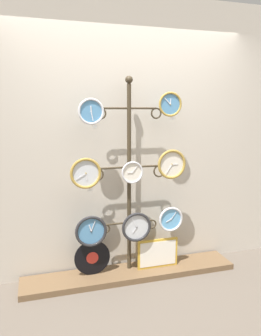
{
  "coord_description": "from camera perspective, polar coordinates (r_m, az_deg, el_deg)",
  "views": [
    {
      "loc": [
        -0.89,
        -2.66,
        1.7
      ],
      "look_at": [
        0.0,
        0.36,
        1.13
      ],
      "focal_mm": 35.0,
      "sensor_mm": 36.0,
      "label": 1
    }
  ],
  "objects": [
    {
      "name": "price_tag_lower",
      "position": [
        3.11,
        -7.01,
        -3.78
      ],
      "size": [
        0.04,
        0.0,
        0.03
      ],
      "color": "white"
    },
    {
      "name": "low_shelf",
      "position": [
        3.55,
        0.05,
        -17.82
      ],
      "size": [
        2.2,
        0.36,
        0.06
      ],
      "color": "brown",
      "rests_on": "ground_plane"
    },
    {
      "name": "price_tag_mid",
      "position": [
        3.26,
        7.4,
        8.58
      ],
      "size": [
        0.04,
        0.0,
        0.03
      ],
      "color": "white"
    },
    {
      "name": "clock_bottom_center",
      "position": [
        3.3,
        1.03,
        -10.24
      ],
      "size": [
        0.3,
        0.04,
        0.3
      ],
      "color": "silver"
    },
    {
      "name": "clock_top_left",
      "position": [
        3.02,
        -6.9,
        9.75
      ],
      "size": [
        0.24,
        0.04,
        0.24
      ],
      "color": "#4C84B2"
    },
    {
      "name": "clock_bottom_left",
      "position": [
        3.22,
        -6.89,
        -10.87
      ],
      "size": [
        0.31,
        0.04,
        0.31
      ],
      "color": "#4C84B2"
    },
    {
      "name": "clock_middle_left",
      "position": [
        3.07,
        -7.81,
        -0.93
      ],
      "size": [
        0.29,
        0.04,
        0.29
      ],
      "color": "silver"
    },
    {
      "name": "vinyl_record",
      "position": [
        3.4,
        -6.66,
        -15.27
      ],
      "size": [
        0.36,
        0.01,
        0.36
      ],
      "color": "black",
      "rests_on": "low_shelf"
    },
    {
      "name": "ground_plane",
      "position": [
        3.28,
        1.9,
        -21.03
      ],
      "size": [
        12.0,
        12.0,
        0.0
      ],
      "primitive_type": "plane",
      "color": "brown"
    },
    {
      "name": "clock_middle_right",
      "position": [
        3.27,
        7.17,
        0.64
      ],
      "size": [
        0.3,
        0.04,
        0.3
      ],
      "color": "silver"
    },
    {
      "name": "clock_bottom_right",
      "position": [
        3.42,
        7.01,
        -8.84
      ],
      "size": [
        0.26,
        0.04,
        0.26
      ],
      "color": "#60A8DB"
    },
    {
      "name": "picture_frame",
      "position": [
        3.55,
        4.77,
        -14.58
      ],
      "size": [
        0.44,
        0.02,
        0.31
      ],
      "color": "gold",
      "rests_on": "low_shelf"
    },
    {
      "name": "price_tag_upper",
      "position": [
        3.02,
        -6.22,
        7.21
      ],
      "size": [
        0.04,
        0.0,
        0.03
      ],
      "color": "white"
    },
    {
      "name": "shop_wall",
      "position": [
        3.36,
        -1.01,
        5.1
      ],
      "size": [
        4.4,
        0.04,
        2.8
      ],
      "color": "#BCB2A3",
      "rests_on": "ground_plane"
    },
    {
      "name": "clock_middle_center",
      "position": [
        3.18,
        0.29,
        -0.77
      ],
      "size": [
        0.22,
        0.04,
        0.22
      ],
      "color": "silver"
    },
    {
      "name": "clock_top_right",
      "position": [
        3.25,
        6.9,
        10.96
      ],
      "size": [
        0.24,
        0.04,
        0.24
      ],
      "color": "#4C84B2"
    },
    {
      "name": "display_stand",
      "position": [
        3.36,
        -0.24,
        -7.79
      ],
      "size": [
        0.77,
        0.43,
        2.01
      ],
      "color": "#382D1E",
      "rests_on": "ground_plane"
    }
  ]
}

